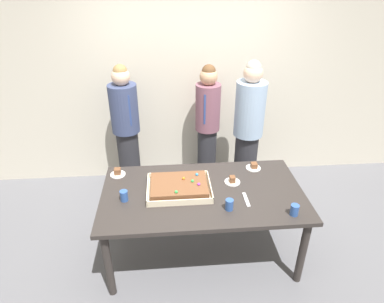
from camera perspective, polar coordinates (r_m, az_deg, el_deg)
ground_plane at (r=3.58m, az=1.66°, el=-16.79°), size 12.00×12.00×0.00m
interior_back_panel at (r=4.23m, az=-0.47°, el=14.40°), size 8.00×0.12×3.00m
party_table at (r=3.13m, az=1.83°, el=-8.14°), size 1.87×1.02×0.76m
sheet_cake at (r=3.08m, az=-2.25°, el=-6.11°), size 0.59×0.46×0.11m
plated_slice_near_left at (r=3.39m, az=-12.71°, el=-3.61°), size 0.15×0.15×0.07m
plated_slice_near_right at (r=3.22m, az=6.99°, el=-5.04°), size 0.15×0.15×0.07m
plated_slice_far_left at (r=3.47m, az=10.60°, el=-2.59°), size 0.15×0.15×0.06m
drink_cup_nearest at (r=3.01m, az=-11.67°, el=-7.50°), size 0.07×0.07×0.10m
drink_cup_middle at (r=2.93m, az=17.28°, el=-9.62°), size 0.07×0.07×0.10m
drink_cup_far_end at (r=2.87m, az=6.46°, el=-9.11°), size 0.07×0.07×0.10m
cake_server_utensil at (r=3.02m, az=9.35°, el=-8.19°), size 0.03×0.20×0.01m
person_serving_front at (r=4.13m, az=2.68°, el=4.51°), size 0.30×0.30×1.62m
person_green_shirt_behind at (r=4.06m, az=-11.27°, el=3.66°), size 0.33×0.33×1.66m
person_striped_tie_right at (r=3.93m, az=9.64°, el=3.51°), size 0.34×0.34×1.73m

